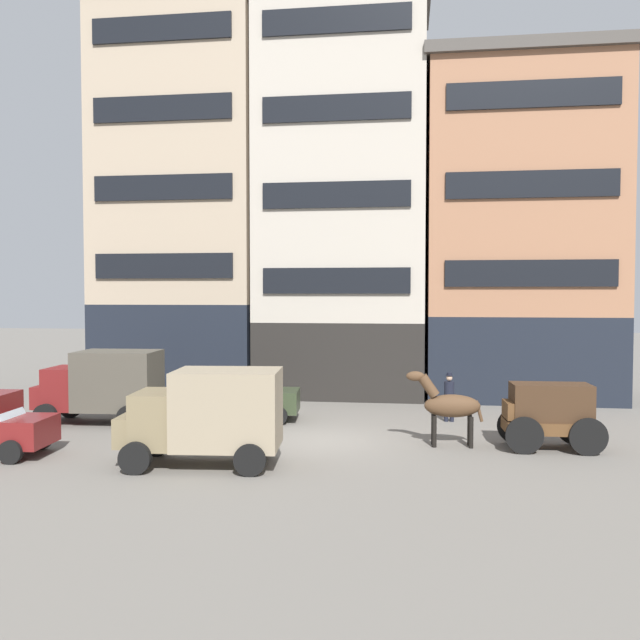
# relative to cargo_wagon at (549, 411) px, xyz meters

# --- Properties ---
(ground_plane) EXTENTS (120.00, 120.00, 0.00)m
(ground_plane) POSITION_rel_cargo_wagon_xyz_m (-6.89, 0.24, -1.15)
(ground_plane) COLOR slate
(building_far_left) EXTENTS (7.98, 6.48, 18.40)m
(building_far_left) POSITION_rel_cargo_wagon_xyz_m (-14.88, 10.51, 8.10)
(building_far_left) COLOR black
(building_far_left) RESTS_ON ground_plane
(building_center_left) EXTENTS (8.01, 6.48, 18.44)m
(building_center_left) POSITION_rel_cargo_wagon_xyz_m (-7.24, 10.51, 8.12)
(building_center_left) COLOR black
(building_center_left) RESTS_ON ground_plane
(building_center_right) EXTENTS (8.68, 6.48, 15.06)m
(building_center_right) POSITION_rel_cargo_wagon_xyz_m (0.76, 10.51, 6.42)
(building_center_right) COLOR black
(building_center_right) RESTS_ON ground_plane
(cargo_wagon) EXTENTS (2.94, 1.59, 1.98)m
(cargo_wagon) POSITION_rel_cargo_wagon_xyz_m (0.00, 0.00, 0.00)
(cargo_wagon) COLOR brown
(cargo_wagon) RESTS_ON ground_plane
(draft_horse) EXTENTS (2.35, 0.65, 2.30)m
(draft_horse) POSITION_rel_cargo_wagon_xyz_m (-2.95, -0.00, 0.12)
(draft_horse) COLOR #513823
(draft_horse) RESTS_ON ground_plane
(delivery_truck_near) EXTENTS (4.43, 2.31, 2.62)m
(delivery_truck_near) POSITION_rel_cargo_wagon_xyz_m (-15.07, 1.91, 0.28)
(delivery_truck_near) COLOR maroon
(delivery_truck_near) RESTS_ON ground_plane
(delivery_truck_far) EXTENTS (4.47, 2.42, 2.62)m
(delivery_truck_far) POSITION_rel_cargo_wagon_xyz_m (-9.62, -3.15, 0.28)
(delivery_truck_far) COLOR #7A6B4C
(delivery_truck_far) RESTS_ON ground_plane
(sedan_dark) EXTENTS (3.82, 2.10, 1.83)m
(sedan_dark) POSITION_rel_cargo_wagon_xyz_m (-10.05, 3.19, -0.23)
(sedan_dark) COLOR #2D3823
(sedan_dark) RESTS_ON ground_plane
(pedestrian_officer) EXTENTS (0.49, 0.49, 1.79)m
(pedestrian_officer) POSITION_rel_cargo_wagon_xyz_m (-2.69, 3.90, -0.17)
(pedestrian_officer) COLOR black
(pedestrian_officer) RESTS_ON ground_plane
(fire_hydrant_curbside) EXTENTS (0.24, 0.24, 0.83)m
(fire_hydrant_curbside) POSITION_rel_cargo_wagon_xyz_m (-15.22, 5.13, -0.72)
(fire_hydrant_curbside) COLOR maroon
(fire_hydrant_curbside) RESTS_ON ground_plane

